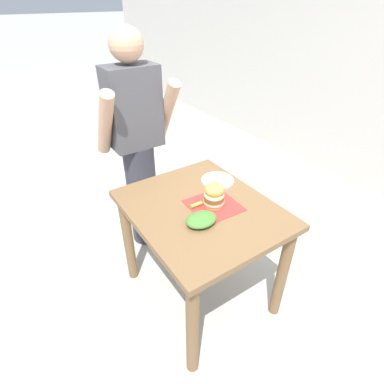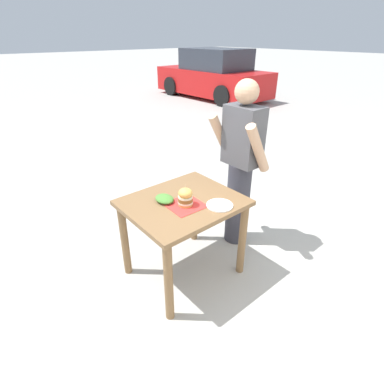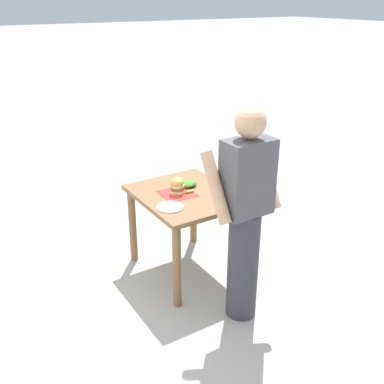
# 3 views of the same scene
# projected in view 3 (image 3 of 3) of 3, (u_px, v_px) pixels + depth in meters

# --- Properties ---
(ground_plane) EXTENTS (80.00, 80.00, 0.00)m
(ground_plane) POSITION_uv_depth(u_px,v_px,m) (186.00, 269.00, 4.22)
(ground_plane) COLOR #ADAAA3
(patio_table) EXTENTS (0.80, 0.95, 0.78)m
(patio_table) POSITION_uv_depth(u_px,v_px,m) (186.00, 208.00, 3.97)
(patio_table) COLOR brown
(patio_table) RESTS_ON ground
(serving_paper) EXTENTS (0.29, 0.29, 0.00)m
(serving_paper) POSITION_uv_depth(u_px,v_px,m) (177.00, 194.00, 3.90)
(serving_paper) COLOR red
(serving_paper) RESTS_ON patio_table
(sandwich) EXTENTS (0.13, 0.13, 0.18)m
(sandwich) POSITION_uv_depth(u_px,v_px,m) (177.00, 186.00, 3.87)
(sandwich) COLOR gold
(sandwich) RESTS_ON serving_paper
(pickle_spear) EXTENTS (0.08, 0.03, 0.02)m
(pickle_spear) POSITION_uv_depth(u_px,v_px,m) (189.00, 192.00, 3.90)
(pickle_spear) COLOR #8EA83D
(pickle_spear) RESTS_ON serving_paper
(side_plate_with_forks) EXTENTS (0.22, 0.22, 0.02)m
(side_plate_with_forks) POSITION_uv_depth(u_px,v_px,m) (170.00, 207.00, 3.64)
(side_plate_with_forks) COLOR white
(side_plate_with_forks) RESTS_ON patio_table
(side_salad) EXTENTS (0.18, 0.14, 0.05)m
(side_salad) POSITION_uv_depth(u_px,v_px,m) (187.00, 184.00, 4.04)
(side_salad) COLOR #477F33
(side_salad) RESTS_ON patio_table
(diner_across_table) EXTENTS (0.55, 0.35, 1.69)m
(diner_across_table) POSITION_uv_depth(u_px,v_px,m) (245.00, 214.00, 3.30)
(diner_across_table) COLOR #33333D
(diner_across_table) RESTS_ON ground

